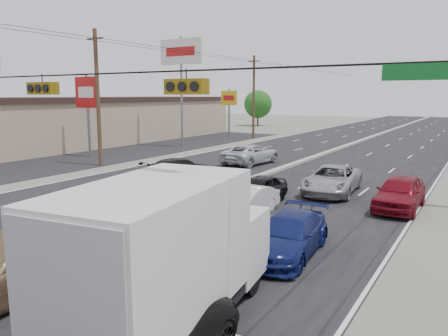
% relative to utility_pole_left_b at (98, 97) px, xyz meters
% --- Properties ---
extents(ground, '(200.00, 200.00, 0.00)m').
position_rel_utility_pole_left_b_xyz_m(ground, '(12.50, -15.00, -5.11)').
color(ground, '#606356').
rests_on(ground, ground).
extents(road_surface, '(20.00, 160.00, 0.02)m').
position_rel_utility_pole_left_b_xyz_m(road_surface, '(12.50, 15.00, -5.11)').
color(road_surface, black).
rests_on(road_surface, ground).
extents(center_median, '(0.50, 160.00, 0.20)m').
position_rel_utility_pole_left_b_xyz_m(center_median, '(12.50, 15.00, -5.01)').
color(center_median, gray).
rests_on(center_median, ground).
extents(strip_mall, '(12.00, 42.00, 4.60)m').
position_rel_utility_pole_left_b_xyz_m(strip_mall, '(-13.50, 10.00, -2.81)').
color(strip_mall, tan).
rests_on(strip_mall, ground).
extents(parking_lot, '(10.00, 42.00, 0.02)m').
position_rel_utility_pole_left_b_xyz_m(parking_lot, '(-4.50, 10.00, -5.11)').
color(parking_lot, black).
rests_on(parking_lot, ground).
extents(utility_pole_left_b, '(1.60, 0.30, 10.00)m').
position_rel_utility_pole_left_b_xyz_m(utility_pole_left_b, '(0.00, 0.00, 0.00)').
color(utility_pole_left_b, '#422D1E').
rests_on(utility_pole_left_b, ground).
extents(utility_pole_left_c, '(1.60, 0.30, 10.00)m').
position_rel_utility_pole_left_b_xyz_m(utility_pole_left_c, '(0.00, 25.00, 0.00)').
color(utility_pole_left_c, '#422D1E').
rests_on(utility_pole_left_c, ground).
extents(traffic_signals, '(25.00, 0.30, 0.54)m').
position_rel_utility_pole_left_b_xyz_m(traffic_signals, '(13.90, -15.00, 0.39)').
color(traffic_signals, black).
rests_on(traffic_signals, ground).
extents(pole_sign_mid, '(2.60, 0.25, 7.00)m').
position_rel_utility_pole_left_b_xyz_m(pole_sign_mid, '(-4.50, 3.00, 0.01)').
color(pole_sign_mid, slate).
rests_on(pole_sign_mid, ground).
extents(pole_sign_billboard, '(5.00, 0.25, 11.00)m').
position_rel_utility_pole_left_b_xyz_m(pole_sign_billboard, '(-2.00, 13.00, 3.76)').
color(pole_sign_billboard, slate).
rests_on(pole_sign_billboard, ground).
extents(pole_sign_far, '(2.20, 0.25, 6.00)m').
position_rel_utility_pole_left_b_xyz_m(pole_sign_far, '(-3.50, 25.00, -0.70)').
color(pole_sign_far, slate).
rests_on(pole_sign_far, ground).
extents(tree_left_far, '(4.80, 4.80, 6.12)m').
position_rel_utility_pole_left_b_xyz_m(tree_left_far, '(-9.50, 45.00, -1.39)').
color(tree_left_far, '#382619').
rests_on(tree_left_far, ground).
extents(box_truck, '(3.33, 7.17, 3.51)m').
position_rel_utility_pole_left_b_xyz_m(box_truck, '(19.08, -15.84, -3.31)').
color(box_truck, black).
rests_on(box_truck, ground).
extents(tan_sedan, '(2.52, 5.83, 1.67)m').
position_rel_utility_pole_left_b_xyz_m(tan_sedan, '(14.36, -16.58, -4.27)').
color(tan_sedan, brown).
rests_on(tan_sedan, ground).
extents(red_sedan, '(1.81, 4.68, 1.52)m').
position_rel_utility_pole_left_b_xyz_m(red_sedan, '(15.39, -10.89, -4.35)').
color(red_sedan, '#97090C').
rests_on(red_sedan, ground).
extents(queue_car_a, '(1.77, 4.09, 1.37)m').
position_rel_utility_pole_left_b_xyz_m(queue_car_a, '(15.50, -4.37, -4.42)').
color(queue_car_a, black).
rests_on(queue_car_a, ground).
extents(queue_car_b, '(1.56, 3.82, 1.23)m').
position_rel_utility_pole_left_b_xyz_m(queue_car_b, '(16.00, -6.43, -4.49)').
color(queue_car_b, silver).
rests_on(queue_car_b, ground).
extents(queue_car_c, '(2.89, 5.50, 1.48)m').
position_rel_utility_pole_left_b_xyz_m(queue_car_c, '(17.87, -0.21, -4.37)').
color(queue_car_c, '#95979C').
rests_on(queue_car_c, ground).
extents(queue_car_d, '(2.25, 4.77, 1.34)m').
position_rel_utility_pole_left_b_xyz_m(queue_car_d, '(19.50, -10.09, -4.44)').
color(queue_car_d, navy).
rests_on(queue_car_d, ground).
extents(queue_car_e, '(1.90, 4.64, 1.58)m').
position_rel_utility_pole_left_b_xyz_m(queue_car_e, '(21.61, -1.95, -4.32)').
color(queue_car_e, maroon).
rests_on(queue_car_e, ground).
extents(oncoming_near, '(2.64, 5.20, 1.45)m').
position_rel_utility_pole_left_b_xyz_m(oncoming_near, '(8.83, -1.89, -4.38)').
color(oncoming_near, black).
rests_on(oncoming_near, ground).
extents(oncoming_far, '(3.08, 5.67, 1.51)m').
position_rel_utility_pole_left_b_xyz_m(oncoming_far, '(9.34, 6.60, -4.35)').
color(oncoming_far, silver).
rests_on(oncoming_far, ground).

